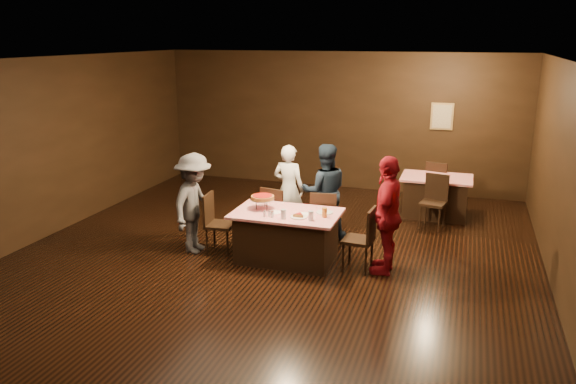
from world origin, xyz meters
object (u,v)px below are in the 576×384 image
(back_table, at_px, (435,196))
(chair_far_right, at_px, (324,218))
(plate_empty, at_px, (324,212))
(diner_grey_knit, at_px, (194,203))
(glass_front_right, at_px, (311,216))
(main_table, at_px, (287,236))
(glass_front_left, at_px, (283,214))
(chair_back_near, at_px, (433,202))
(pizza_stand, at_px, (263,198))
(chair_far_left, at_px, (278,214))
(diner_red_shirt, at_px, (387,215))
(chair_end_left, at_px, (220,224))
(diner_navy_hoodie, at_px, (324,191))
(glass_amber, at_px, (324,213))
(chair_end_right, at_px, (358,239))
(chair_back_far, at_px, (438,184))
(diner_white_jacket, at_px, (289,189))

(back_table, relative_size, chair_far_right, 1.37)
(back_table, relative_size, plate_empty, 5.20)
(diner_grey_knit, bearing_deg, glass_front_right, -92.90)
(main_table, distance_m, glass_front_left, 0.55)
(main_table, bearing_deg, chair_far_right, 61.93)
(chair_back_near, bearing_deg, diner_grey_knit, -135.29)
(plate_empty, bearing_deg, diner_grey_knit, -173.44)
(pizza_stand, height_order, glass_front_right, pizza_stand)
(chair_far_left, bearing_deg, main_table, 130.08)
(diner_red_shirt, height_order, plate_empty, diner_red_shirt)
(chair_back_near, bearing_deg, chair_end_left, -133.10)
(diner_navy_hoodie, height_order, diner_grey_knit, diner_navy_hoodie)
(glass_front_left, height_order, glass_amber, same)
(chair_end_right, relative_size, glass_front_right, 6.79)
(chair_far_left, xyz_separation_m, glass_front_right, (0.85, -1.00, 0.37))
(chair_back_far, bearing_deg, chair_far_left, 61.18)
(glass_front_left, bearing_deg, chair_far_right, 71.57)
(chair_far_left, bearing_deg, glass_front_right, 142.38)
(back_table, height_order, diner_grey_knit, diner_grey_knit)
(chair_far_left, bearing_deg, chair_back_far, -118.82)
(main_table, distance_m, glass_front_right, 0.69)
(chair_end_left, height_order, glass_front_right, chair_end_left)
(main_table, relative_size, diner_red_shirt, 0.93)
(chair_end_right, bearing_deg, pizza_stand, -87.19)
(chair_far_left, bearing_deg, diner_red_shirt, 171.67)
(diner_white_jacket, relative_size, diner_navy_hoodie, 0.96)
(chair_end_right, height_order, glass_amber, chair_end_right)
(main_table, relative_size, chair_end_right, 1.68)
(back_table, height_order, diner_white_jacket, diner_white_jacket)
(plate_empty, relative_size, glass_front_left, 1.79)
(chair_end_left, bearing_deg, chair_far_right, -68.29)
(main_table, xyz_separation_m, chair_back_near, (2.01, 2.24, 0.09))
(back_table, xyz_separation_m, glass_front_left, (-1.96, -3.24, 0.46))
(chair_end_right, height_order, chair_back_far, same)
(chair_end_left, bearing_deg, main_table, -94.85)
(back_table, bearing_deg, chair_far_right, -126.35)
(plate_empty, bearing_deg, chair_far_left, 147.72)
(back_table, distance_m, chair_far_right, 2.72)
(pizza_stand, distance_m, glass_front_left, 0.58)
(main_table, height_order, plate_empty, plate_empty)
(diner_white_jacket, height_order, glass_front_right, diner_white_jacket)
(chair_back_near, xyz_separation_m, chair_back_far, (0.00, 1.30, 0.00))
(back_table, bearing_deg, glass_amber, -115.28)
(chair_far_left, bearing_deg, glass_amber, 153.35)
(chair_far_right, bearing_deg, glass_front_left, 64.50)
(chair_back_far, distance_m, diner_red_shirt, 3.56)
(diner_navy_hoodie, distance_m, glass_amber, 1.26)
(plate_empty, xyz_separation_m, glass_front_right, (-0.10, -0.40, 0.06))
(chair_far_right, distance_m, diner_navy_hoodie, 0.55)
(main_table, height_order, glass_front_right, glass_front_right)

